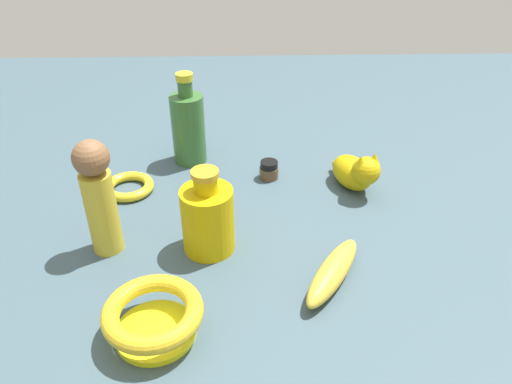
% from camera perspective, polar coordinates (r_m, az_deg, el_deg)
% --- Properties ---
extents(ground, '(2.00, 2.00, 0.00)m').
position_cam_1_polar(ground, '(0.94, 0.00, -3.83)').
color(ground, '#384C56').
extents(nail_polish_jar, '(0.04, 0.04, 0.04)m').
position_cam_1_polar(nail_polish_jar, '(1.08, 1.49, 2.55)').
color(nail_polish_jar, brown).
rests_on(nail_polish_jar, ground).
extents(person_figure_adult, '(0.06, 0.06, 0.21)m').
position_cam_1_polar(person_figure_adult, '(0.87, -17.55, -0.37)').
color(person_figure_adult, gold).
rests_on(person_figure_adult, ground).
extents(bowl, '(0.14, 0.14, 0.06)m').
position_cam_1_polar(bowl, '(0.74, -11.65, -13.74)').
color(bowl, yellow).
rests_on(bowl, ground).
extents(bottle_tall, '(0.07, 0.07, 0.21)m').
position_cam_1_polar(bottle_tall, '(1.12, -7.75, 7.42)').
color(bottle_tall, '#32602B').
rests_on(bottle_tall, ground).
extents(banana, '(0.13, 0.17, 0.04)m').
position_cam_1_polar(banana, '(0.82, 8.77, -9.01)').
color(banana, gold).
rests_on(banana, ground).
extents(cat_figurine, '(0.10, 0.14, 0.10)m').
position_cam_1_polar(cat_figurine, '(1.05, 11.35, 2.34)').
color(cat_figurine, '#B2970A').
rests_on(cat_figurine, ground).
extents(bottle_short, '(0.09, 0.09, 0.16)m').
position_cam_1_polar(bottle_short, '(0.86, -5.54, -2.94)').
color(bottle_short, '#C2A006').
rests_on(bottle_short, ground).
extents(bangle, '(0.10, 0.10, 0.02)m').
position_cam_1_polar(bangle, '(1.07, -14.33, 0.61)').
color(bangle, gold).
rests_on(bangle, ground).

